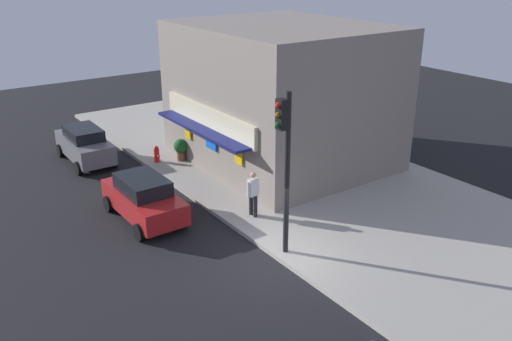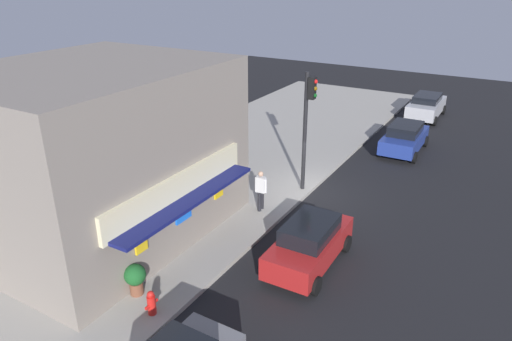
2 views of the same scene
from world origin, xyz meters
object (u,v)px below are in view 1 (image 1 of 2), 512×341
at_px(trash_can, 208,159).
at_px(parked_car_red, 144,198).
at_px(potted_plant_by_doorway, 181,148).
at_px(potted_plant_by_window, 279,188).
at_px(traffic_light, 285,154).
at_px(fire_hydrant, 157,154).
at_px(pedestrian, 253,192).
at_px(parked_car_grey, 85,145).

bearing_deg(trash_can, parked_car_red, -57.75).
distance_m(potted_plant_by_doorway, potted_plant_by_window, 6.41).
bearing_deg(traffic_light, trash_can, 166.91).
xyz_separation_m(fire_hydrant, pedestrian, (7.37, 0.48, 0.58)).
height_order(parked_car_red, parked_car_grey, parked_car_grey).
xyz_separation_m(traffic_light, potted_plant_by_doorway, (-9.70, 1.33, -2.86)).
relative_size(trash_can, parked_car_red, 0.21).
distance_m(fire_hydrant, trash_can, 2.65).
height_order(potted_plant_by_doorway, potted_plant_by_window, potted_plant_by_doorway).
bearing_deg(potted_plant_by_window, parked_car_grey, -152.61).
distance_m(traffic_light, pedestrian, 3.85).
height_order(fire_hydrant, potted_plant_by_window, potted_plant_by_window).
relative_size(potted_plant_by_window, parked_car_grey, 0.23).
xyz_separation_m(fire_hydrant, parked_car_red, (4.93, -2.86, 0.31)).
relative_size(traffic_light, parked_car_red, 1.32).
relative_size(pedestrian, potted_plant_by_doorway, 1.67).
bearing_deg(fire_hydrant, parked_car_grey, -132.26).
xyz_separation_m(pedestrian, potted_plant_by_window, (-0.57, 1.65, -0.44)).
relative_size(trash_can, potted_plant_by_doorway, 0.83).
bearing_deg(parked_car_grey, traffic_light, 10.62).
xyz_separation_m(trash_can, pedestrian, (5.26, -1.13, 0.53)).
relative_size(fire_hydrant, pedestrian, 0.45).
relative_size(trash_can, potted_plant_by_window, 0.91).
bearing_deg(pedestrian, traffic_light, -14.94).
distance_m(fire_hydrant, parked_car_grey, 3.56).
height_order(potted_plant_by_doorway, parked_car_grey, parked_car_grey).
height_order(fire_hydrant, parked_car_grey, parked_car_grey).
bearing_deg(parked_car_red, potted_plant_by_doorway, 138.65).
relative_size(traffic_light, fire_hydrant, 6.81).
xyz_separation_m(traffic_light, fire_hydrant, (-10.18, 0.27, -3.10)).
bearing_deg(traffic_light, parked_car_grey, -169.38).
distance_m(trash_can, pedestrian, 5.40).
distance_m(potted_plant_by_window, parked_car_grey, 10.34).
bearing_deg(trash_can, potted_plant_by_doorway, -161.37).
bearing_deg(trash_can, potted_plant_by_window, 6.38).
bearing_deg(pedestrian, trash_can, 167.91).
relative_size(potted_plant_by_doorway, potted_plant_by_window, 1.09).
xyz_separation_m(potted_plant_by_doorway, parked_car_grey, (-2.86, -3.68, 0.10)).
bearing_deg(parked_car_red, fire_hydrant, 149.84).
bearing_deg(fire_hydrant, traffic_light, -1.52).
bearing_deg(pedestrian, fire_hydrant, -176.27).
relative_size(traffic_light, parked_car_grey, 1.31).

